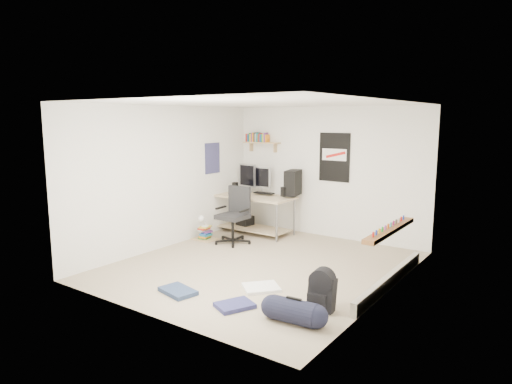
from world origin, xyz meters
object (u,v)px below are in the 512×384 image
Objects in this scene: office_chair at (233,217)px; book_stack at (205,232)px; duffel_bag at (294,311)px; backpack at (322,294)px; desk at (251,215)px.

office_chair is 2.68× the size of book_stack.
duffel_bag is (2.62, -2.23, -0.35)m from office_chair.
backpack is at bearing -26.20° from book_stack.
office_chair is at bearing 140.08° from backpack.
duffel_bag reaches higher than book_stack.
book_stack is at bearing -124.15° from desk.
desk is 1.05m from book_stack.
backpack is 0.75× the size of duffel_bag.
duffel_bag reaches higher than backpack.
office_chair is (0.18, -0.84, 0.13)m from desk.
office_chair is at bearing 10.33° from book_stack.
duffel_bag is at bearing -33.53° from book_stack.
office_chair reaches higher than book_stack.
book_stack is at bearing 141.60° from duffel_bag.
duffel_bag is (2.80, -3.07, -0.22)m from desk.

